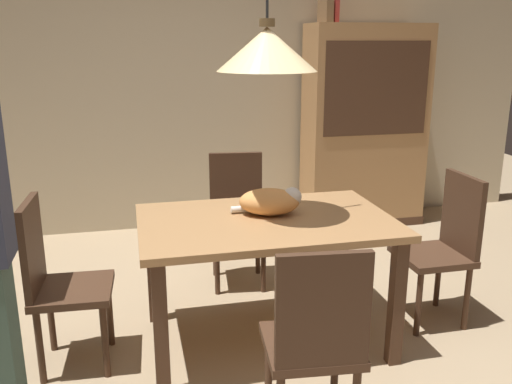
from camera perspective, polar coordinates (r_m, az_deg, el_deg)
The scene contains 12 objects.
ground at distance 3.02m, azimuth 2.64°, elevation -18.92°, with size 10.00×10.00×0.00m, color tan.
back_wall at distance 5.09m, azimuth -5.45°, elevation 12.58°, with size 6.40×0.10×2.90m, color beige.
dining_table at distance 3.07m, azimuth 1.04°, elevation -4.58°, with size 1.40×0.90×0.75m.
chair_near_front at distance 2.37m, azimuth 6.23°, elevation -14.85°, with size 0.44×0.44×0.93m.
chair_far_back at distance 3.93m, azimuth -1.98°, elevation -2.17°, with size 0.44×0.44×0.93m.
chair_left_side at distance 3.07m, azimuth -20.08°, elevation -8.33°, with size 0.42×0.42×0.93m.
chair_right_side at distance 3.55m, azimuth 19.03°, elevation -4.99°, with size 0.40×0.40×0.93m.
cat_sleeping at distance 3.09m, azimuth 1.59°, elevation -0.98°, with size 0.40×0.30×0.16m.
pendant_lamp at distance 2.89m, azimuth 1.15°, elevation 14.69°, with size 0.52×0.52×1.30m.
hutch_bookcase at distance 5.23m, azimuth 11.18°, elevation 6.26°, with size 1.12×0.45×1.85m.
book_brown_thick at distance 5.02m, azimuth 7.25°, elevation 18.31°, with size 0.06×0.24×0.22m, color brown.
book_red_tall at distance 5.04m, azimuth 8.01°, elevation 18.61°, with size 0.04×0.22×0.28m, color #B73833.
Camera 1 is at (-0.69, -2.39, 1.70)m, focal length 38.45 mm.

